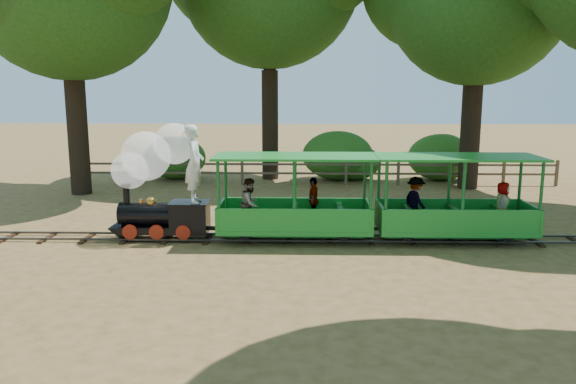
{
  "coord_description": "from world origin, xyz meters",
  "views": [
    {
      "loc": [
        -0.66,
        -13.35,
        3.71
      ],
      "look_at": [
        -1.03,
        0.5,
        1.12
      ],
      "focal_mm": 35.0,
      "sensor_mm": 36.0,
      "label": 1
    }
  ],
  "objects_px": {
    "carriage_rear": "(452,209)",
    "fence": "(320,170)",
    "carriage_front": "(290,208)",
    "locomotive": "(158,172)"
  },
  "relations": [
    {
      "from": "locomotive",
      "to": "carriage_rear",
      "type": "height_order",
      "value": "locomotive"
    },
    {
      "from": "locomotive",
      "to": "carriage_rear",
      "type": "relative_size",
      "value": 0.76
    },
    {
      "from": "carriage_rear",
      "to": "fence",
      "type": "relative_size",
      "value": 0.21
    },
    {
      "from": "locomotive",
      "to": "carriage_rear",
      "type": "distance_m",
      "value": 7.2
    },
    {
      "from": "carriage_rear",
      "to": "fence",
      "type": "height_order",
      "value": "carriage_rear"
    },
    {
      "from": "fence",
      "to": "carriage_rear",
      "type": "bearing_deg",
      "value": -69.66
    },
    {
      "from": "locomotive",
      "to": "fence",
      "type": "relative_size",
      "value": 0.16
    },
    {
      "from": "carriage_front",
      "to": "fence",
      "type": "bearing_deg",
      "value": 83.16
    },
    {
      "from": "carriage_front",
      "to": "fence",
      "type": "height_order",
      "value": "carriage_front"
    },
    {
      "from": "locomotive",
      "to": "fence",
      "type": "xyz_separation_m",
      "value": [
        4.19,
        7.94,
        -1.09
      ]
    }
  ]
}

